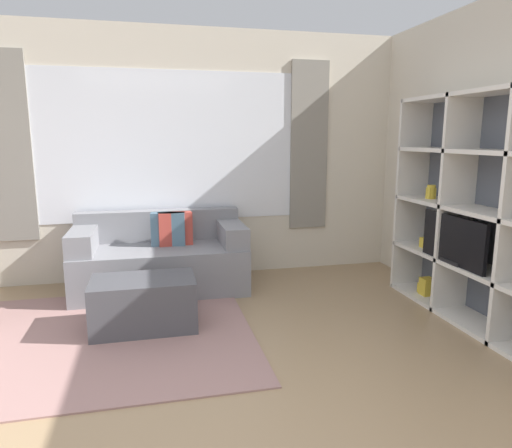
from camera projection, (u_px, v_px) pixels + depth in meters
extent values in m
cube|color=beige|center=(169.00, 156.00, 4.97)|extent=(6.35, 0.07, 2.70)
cube|color=white|center=(169.00, 147.00, 4.92)|extent=(2.83, 0.01, 1.60)
cube|color=gray|center=(8.00, 148.00, 4.55)|extent=(0.44, 0.03, 1.90)
cube|color=gray|center=(309.00, 146.00, 5.25)|extent=(0.44, 0.03, 1.90)
cube|color=beige|center=(485.00, 161.00, 3.94)|extent=(0.07, 4.51, 2.70)
cube|color=gray|center=(63.00, 340.00, 3.53)|extent=(2.92, 2.06, 0.01)
cube|color=#515660|center=(504.00, 212.00, 3.68)|extent=(0.02, 2.13, 1.92)
cube|color=silver|center=(457.00, 206.00, 3.99)|extent=(0.36, 0.04, 1.92)
cube|color=silver|center=(412.00, 196.00, 4.67)|extent=(0.36, 0.04, 1.92)
cube|color=silver|center=(475.00, 323.00, 3.82)|extent=(0.36, 2.13, 0.04)
cube|color=silver|center=(480.00, 270.00, 3.74)|extent=(0.36, 2.13, 0.04)
cube|color=silver|center=(486.00, 213.00, 3.65)|extent=(0.36, 2.13, 0.04)
cube|color=silver|center=(491.00, 152.00, 3.56)|extent=(0.36, 2.13, 0.04)
cube|color=silver|center=(497.00, 91.00, 3.47)|extent=(0.36, 2.13, 0.04)
cube|color=black|center=(453.00, 240.00, 3.83)|extent=(0.04, 0.79, 0.41)
cube|color=black|center=(453.00, 262.00, 3.87)|extent=(0.10, 0.24, 0.03)
cylinder|color=#232328|center=(478.00, 259.00, 3.72)|extent=(0.06, 0.06, 0.15)
cube|color=gold|center=(427.00, 286.00, 4.44)|extent=(0.12, 0.12, 0.17)
cube|color=gold|center=(427.00, 243.00, 4.42)|extent=(0.10, 0.10, 0.10)
cube|color=gold|center=(424.00, 288.00, 4.50)|extent=(0.09, 0.09, 0.10)
cylinder|color=gold|center=(431.00, 192.00, 4.31)|extent=(0.08, 0.08, 0.13)
cube|color=gold|center=(431.00, 193.00, 4.32)|extent=(0.07, 0.07, 0.10)
cube|color=gray|center=(161.00, 269.00, 4.66)|extent=(1.71, 0.83, 0.46)
cube|color=gray|center=(159.00, 225.00, 4.90)|extent=(1.71, 0.18, 0.32)
cube|color=gray|center=(83.00, 240.00, 4.44)|extent=(0.24, 0.77, 0.21)
cube|color=gray|center=(231.00, 233.00, 4.76)|extent=(0.24, 0.77, 0.21)
cube|color=slate|center=(168.00, 229.00, 4.65)|extent=(0.35, 0.16, 0.34)
cube|color=#AD3D33|center=(175.00, 229.00, 4.67)|extent=(0.35, 0.15, 0.34)
cube|color=#47474C|center=(144.00, 304.00, 3.72)|extent=(0.83, 0.50, 0.43)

